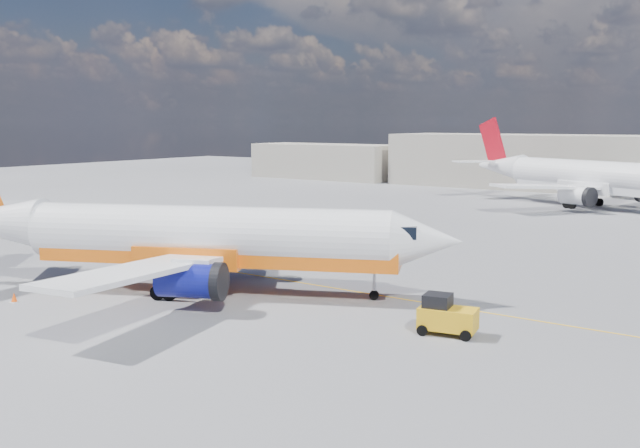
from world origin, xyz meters
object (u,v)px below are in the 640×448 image
Objects in this scene: gse_tug at (446,316)px; second_jet at (592,178)px; traffic_cone at (14,298)px; main_jet at (193,237)px.

second_jet is at bearing 87.36° from gse_tug.
gse_tug is 5.34× the size of traffic_cone.
gse_tug reaches higher than traffic_cone.
main_jet is at bearing -76.41° from second_jet.
main_jet is 58.57× the size of traffic_cone.
traffic_cone is (-14.41, -63.61, -3.25)m from second_jet.
second_jet is 65.30m from traffic_cone.
traffic_cone is at bearing -154.22° from main_jet.
main_jet reaches higher than traffic_cone.
traffic_cone is (-22.21, -8.36, -0.63)m from gse_tug.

